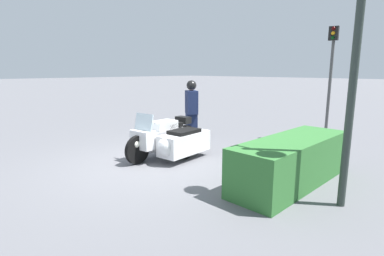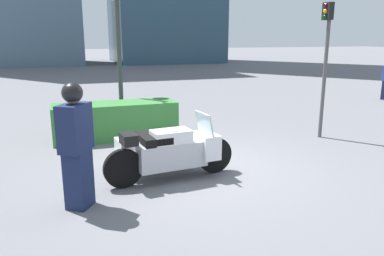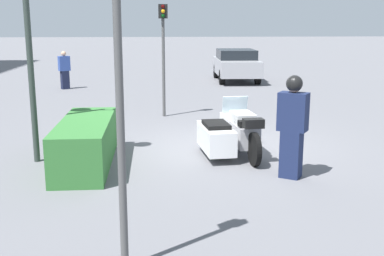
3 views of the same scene
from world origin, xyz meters
name	(u,v)px [view 3 (image 3 of 3)]	position (x,y,z in m)	size (l,w,h in m)	color
ground_plane	(222,145)	(0.00, 0.00, 0.00)	(160.00, 160.00, 0.00)	slate
police_motorcycle	(228,133)	(-0.76, -0.02, 0.47)	(2.40, 1.22, 1.16)	black
officer_rider	(293,124)	(-2.37, -0.93, 0.99)	(0.53, 0.59, 1.86)	#192347
hedge_bush_curbside	(86,143)	(-1.29, 2.89, 0.44)	(3.01, 0.96, 0.89)	#337033
twin_lamp_post	(26,2)	(-0.98, 3.93, 3.14)	(0.41, 1.32, 3.85)	#2D3833
traffic_light_near	(163,43)	(3.57, 1.25, 2.16)	(0.23, 0.26, 3.27)	#4C4C4C
traffic_light_far	(119,73)	(-5.46, 1.90, 2.25)	(0.22, 0.28, 3.42)	#4C4C4C
parked_car_background	(236,64)	(12.13, -2.35, 0.80)	(4.24, 1.96, 1.49)	#9E9EA3
pedestrian_bystander	(64,70)	(9.92, 5.29, 0.79)	(0.45, 0.52, 1.58)	#191E38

